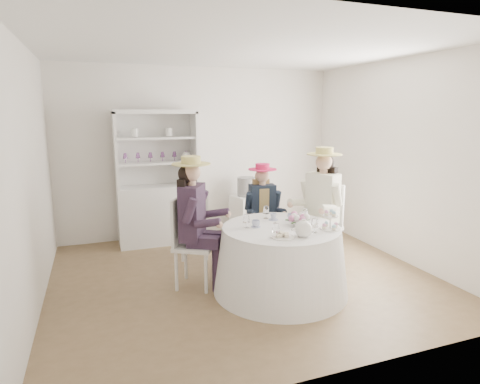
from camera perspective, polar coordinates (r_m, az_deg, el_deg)
name	(u,v)px	position (r m, az deg, el deg)	size (l,w,h in m)	color
ground	(243,276)	(5.07, 0.39, -11.93)	(4.50, 4.50, 0.00)	brown
ceiling	(243,48)	(4.71, 0.44, 19.85)	(4.50, 4.50, 0.00)	white
wall_back	(200,152)	(6.60, -5.67, 5.62)	(4.50, 4.50, 0.00)	white
wall_front	(341,205)	(2.94, 14.12, -1.87)	(4.50, 4.50, 0.00)	white
wall_left	(29,179)	(4.46, -27.83, 1.59)	(4.50, 4.50, 0.00)	white
wall_right	(398,161)	(5.87, 21.53, 4.17)	(4.50, 4.50, 0.00)	white
tea_table	(281,259)	(4.59, 5.78, -9.51)	(1.51, 1.51, 0.75)	white
hutch	(158,197)	(6.25, -11.57, -0.69)	(1.39, 0.93, 2.03)	silver
side_table	(247,215)	(6.64, 0.93, -3.29)	(0.42, 0.42, 0.65)	silver
hatbox	(247,187)	(6.53, 0.95, 0.77)	(0.31, 0.31, 0.31)	black
guest_left	(195,215)	(4.57, -6.48, -3.22)	(0.65, 0.60, 1.52)	silver
guest_mid	(262,206)	(5.40, 3.22, -2.07)	(0.49, 0.51, 1.33)	silver
guest_right	(321,200)	(5.28, 11.49, -1.16)	(0.66, 0.60, 1.56)	silver
spare_chair	(194,221)	(5.52, -6.57, -4.17)	(0.49, 0.49, 0.99)	silver
teacup_a	(256,224)	(4.43, 2.27, -4.58)	(0.09, 0.09, 0.07)	white
teacup_b	(273,217)	(4.73, 4.76, -3.58)	(0.08, 0.08, 0.07)	white
teacup_c	(291,217)	(4.74, 7.32, -3.59)	(0.09, 0.09, 0.07)	white
flower_bowl	(299,224)	(4.51, 8.41, -4.55)	(0.19, 0.19, 0.05)	white
flower_arrangement	(298,217)	(4.54, 8.25, -3.55)	(0.20, 0.20, 0.07)	#D369A2
table_teapot	(304,229)	(4.15, 9.04, -5.19)	(0.26, 0.18, 0.19)	white
sandwich_plate	(282,236)	(4.11, 6.06, -6.26)	(0.24, 0.24, 0.05)	white
cupcake_stand	(330,222)	(4.45, 12.72, -4.24)	(0.22, 0.22, 0.21)	white
stemware_set	(281,220)	(4.45, 5.90, -4.03)	(0.82, 0.79, 0.15)	white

